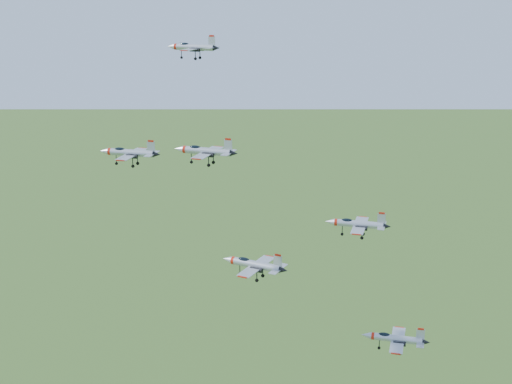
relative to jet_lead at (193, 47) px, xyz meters
The scene contains 6 objects.
jet_lead is the anchor object (origin of this frame).
jet_left_high 21.71m from the jet_lead, 43.44° to the right, with size 12.96×10.95×3.49m.
jet_right_high 34.52m from the jet_lead, 72.43° to the right, with size 10.43×8.90×2.85m.
jet_left_low 47.76m from the jet_lead, ahead, with size 11.62×9.91×3.17m.
jet_right_low 46.95m from the jet_lead, 35.87° to the right, with size 12.42×10.30×3.32m.
jet_trail 67.45m from the jet_lead, 12.25° to the right, with size 11.19×9.55×3.06m.
Camera 1 is at (67.82, -106.80, 170.64)m, focal length 50.00 mm.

